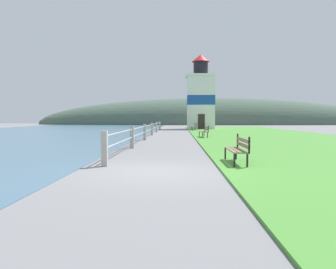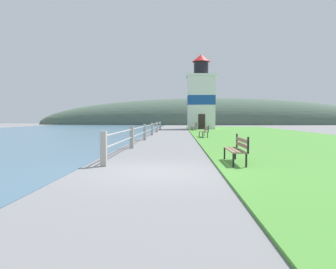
{
  "view_description": "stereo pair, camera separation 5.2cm",
  "coord_description": "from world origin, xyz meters",
  "px_view_note": "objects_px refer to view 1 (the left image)",
  "views": [
    {
      "loc": [
        0.6,
        -8.92,
        1.48
      ],
      "look_at": [
        -0.15,
        14.48,
        0.3
      ],
      "focal_mm": 35.0,
      "sensor_mm": 36.0,
      "label": 1
    },
    {
      "loc": [
        0.65,
        -8.91,
        1.48
      ],
      "look_at": [
        -0.15,
        14.48,
        0.3
      ],
      "focal_mm": 35.0,
      "sensor_mm": 36.0,
      "label": 2
    }
  ],
  "objects_px": {
    "park_bench_near": "(238,148)",
    "park_bench_midway": "(204,131)",
    "lighthouse": "(201,98)",
    "park_bench_far": "(194,126)"
  },
  "relations": [
    {
      "from": "park_bench_near",
      "to": "park_bench_midway",
      "type": "distance_m",
      "value": 13.89
    },
    {
      "from": "park_bench_near",
      "to": "lighthouse",
      "type": "xyz_separation_m",
      "value": [
        1.08,
        33.98,
        3.67
      ]
    },
    {
      "from": "park_bench_near",
      "to": "park_bench_midway",
      "type": "height_order",
      "value": "same"
    },
    {
      "from": "park_bench_midway",
      "to": "lighthouse",
      "type": "relative_size",
      "value": 0.17
    },
    {
      "from": "park_bench_near",
      "to": "park_bench_far",
      "type": "distance_m",
      "value": 27.72
    },
    {
      "from": "park_bench_near",
      "to": "park_bench_far",
      "type": "relative_size",
      "value": 1.08
    },
    {
      "from": "lighthouse",
      "to": "park_bench_near",
      "type": "bearing_deg",
      "value": -91.82
    },
    {
      "from": "park_bench_far",
      "to": "park_bench_midway",
      "type": "bearing_deg",
      "value": 88.2
    },
    {
      "from": "park_bench_midway",
      "to": "lighthouse",
      "type": "distance_m",
      "value": 20.45
    },
    {
      "from": "park_bench_near",
      "to": "park_bench_far",
      "type": "bearing_deg",
      "value": -89.91
    }
  ]
}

